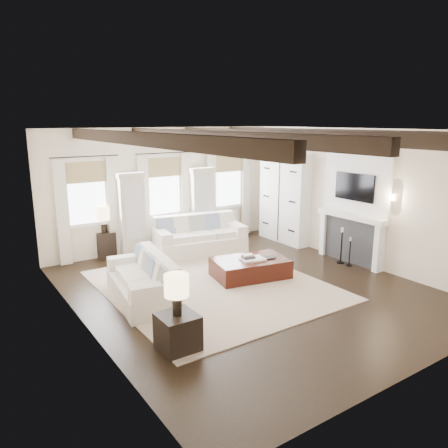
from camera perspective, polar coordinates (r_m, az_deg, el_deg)
ground at (r=9.07m, az=3.01°, el=-8.45°), size 7.50×7.50×0.00m
room_shell at (r=9.70m, az=3.51°, el=4.57°), size 6.54×7.54×3.22m
area_rug at (r=9.23m, az=-1.54°, el=-7.99°), size 4.15×4.69×0.02m
sofa_back at (r=11.32m, az=-3.33°, el=-1.86°), size 2.44×1.42×0.98m
sofa_left at (r=8.55m, az=-10.30°, el=-7.46°), size 1.22×2.17×0.88m
ottoman at (r=9.65m, az=3.45°, el=-5.77°), size 1.76×1.29×0.42m
tray at (r=9.53m, az=3.76°, el=-4.58°), size 0.56×0.47×0.04m
book_lower at (r=9.51m, az=3.19°, el=-4.34°), size 0.29×0.25×0.04m
book_upper at (r=9.54m, az=3.09°, el=-4.07°), size 0.25×0.21×0.03m
book_loose at (r=9.66m, az=5.91°, el=-4.40°), size 0.27×0.22×0.03m
side_table_front at (r=6.76m, az=-6.06°, el=-13.88°), size 0.56×0.56×0.56m
lamp_front at (r=6.47m, az=-6.21°, el=-8.28°), size 0.37×0.37×0.63m
side_table_back at (r=11.42m, az=-15.23°, el=-2.59°), size 0.43×0.43×0.65m
lamp_back at (r=11.23m, az=-15.48°, el=1.23°), size 0.39×0.39×0.67m
candlestick_near at (r=10.77m, az=16.09°, el=-3.78°), size 0.14×0.14×0.70m
candlestick_far at (r=10.91m, az=15.07°, el=-3.09°), size 0.18×0.18×0.88m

